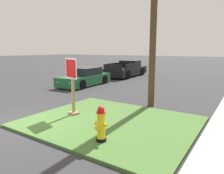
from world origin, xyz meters
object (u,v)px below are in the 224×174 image
at_px(fire_hydrant, 101,125).
at_px(manhole_cover, 81,110).
at_px(pickup_truck_black, 127,70).
at_px(parked_sedan_green, 85,78).
at_px(stop_sign, 72,87).

distance_m(fire_hydrant, manhole_cover, 3.39).
xyz_separation_m(manhole_cover, pickup_truck_black, (-3.94, 10.92, 0.61)).
height_order(fire_hydrant, pickup_truck_black, pickup_truck_black).
height_order(manhole_cover, parked_sedan_green, parked_sedan_green).
height_order(stop_sign, pickup_truck_black, stop_sign).
distance_m(fire_hydrant, parked_sedan_green, 9.53).
bearing_deg(pickup_truck_black, fire_hydrant, -63.30).
height_order(fire_hydrant, manhole_cover, fire_hydrant).
xyz_separation_m(fire_hydrant, pickup_truck_black, (-6.55, 13.02, 0.08)).
relative_size(parked_sedan_green, pickup_truck_black, 0.79).
distance_m(manhole_cover, pickup_truck_black, 11.63).
height_order(manhole_cover, pickup_truck_black, pickup_truck_black).
relative_size(stop_sign, parked_sedan_green, 0.49).
xyz_separation_m(stop_sign, pickup_truck_black, (-4.27, 11.70, -0.50)).
bearing_deg(fire_hydrant, parked_sedan_green, 133.22).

